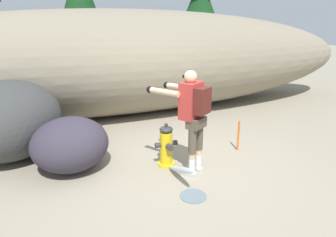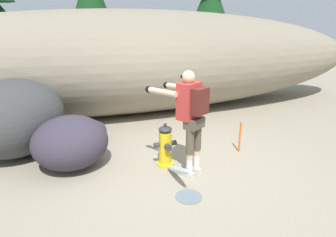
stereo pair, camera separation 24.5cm
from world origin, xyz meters
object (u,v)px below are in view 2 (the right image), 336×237
Objects in this scene: utility_worker at (190,111)px; survey_stake at (240,137)px; boulder_large at (15,118)px; fire_hydrant at (165,146)px; boulder_small at (85,132)px; boulder_mid at (71,142)px.

utility_worker reaches higher than survey_stake.
boulder_large is at bearing 162.74° from survey_stake.
fire_hydrant is at bearing -28.05° from boulder_large.
boulder_large is at bearing 26.11° from utility_worker.
boulder_small is 1.45× the size of survey_stake.
boulder_mid is at bearing -42.31° from boulder_large.
utility_worker is at bearing -32.44° from boulder_large.
boulder_large reaches higher than boulder_mid.
boulder_large is 1.32m from boulder_small.
utility_worker is 3.26m from boulder_large.
fire_hydrant is 0.45× the size of utility_worker.
utility_worker reaches higher than boulder_large.
boulder_large is (-2.74, 1.74, -0.37)m from utility_worker.
boulder_small is at bearing 7.34° from boulder_large.
fire_hydrant reaches higher than boulder_small.
fire_hydrant is 1.62m from boulder_mid.
boulder_mid is at bearing -106.18° from boulder_small.
fire_hydrant is 0.60× the size of boulder_mid.
boulder_mid is 3.11m from survey_stake.
boulder_mid is at bearing 163.04° from fire_hydrant.
utility_worker is 0.91× the size of boulder_large.
survey_stake is at bearing -26.72° from boulder_small.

